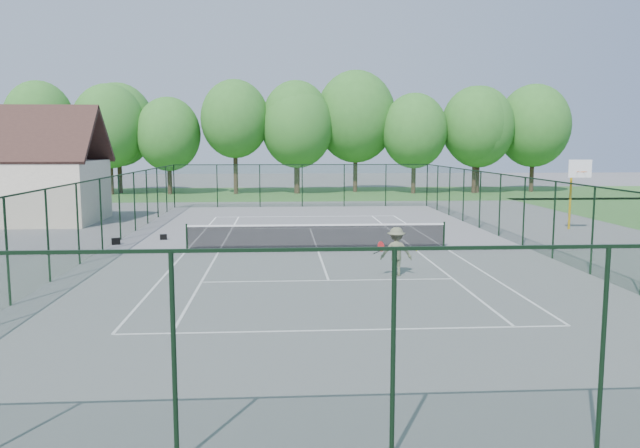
{
  "coord_description": "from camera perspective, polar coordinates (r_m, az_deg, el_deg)",
  "views": [
    {
      "loc": [
        -1.54,
        -26.25,
        4.4
      ],
      "look_at": [
        0.0,
        -2.0,
        1.3
      ],
      "focal_mm": 35.0,
      "sensor_mm": 36.0,
      "label": 1
    }
  ],
  "objects": [
    {
      "name": "tennis_net",
      "position": [
        26.57,
        -0.27,
        -1.0
      ],
      "size": [
        11.08,
        0.08,
        1.1
      ],
      "color": "black",
      "rests_on": "ground"
    },
    {
      "name": "tree_line_far",
      "position": [
        56.3,
        -2.09,
        8.88
      ],
      "size": [
        39.4,
        6.4,
        9.7
      ],
      "color": "#442E21",
      "rests_on": "ground"
    },
    {
      "name": "basketball_goal",
      "position": [
        34.49,
        22.34,
        3.68
      ],
      "size": [
        1.2,
        1.43,
        3.65
      ],
      "color": "gold",
      "rests_on": "ground"
    },
    {
      "name": "utility_building",
      "position": [
        39.05,
        -25.45,
        4.69
      ],
      "size": [
        8.6,
        6.27,
        6.63
      ],
      "color": "beige",
      "rests_on": "ground"
    },
    {
      "name": "sports_bag_b",
      "position": [
        29.96,
        -14.12,
        -1.16
      ],
      "size": [
        0.35,
        0.26,
        0.25
      ],
      "primitive_type": "cube",
      "rotation": [
        0.0,
        0.0,
        0.22
      ],
      "color": "black",
      "rests_on": "ground"
    },
    {
      "name": "court_lines",
      "position": [
        26.66,
        -0.27,
        -2.22
      ],
      "size": [
        11.05,
        23.85,
        0.01
      ],
      "color": "white",
      "rests_on": "ground"
    },
    {
      "name": "grass_far",
      "position": [
        56.45,
        -2.06,
        2.8
      ],
      "size": [
        80.0,
        16.0,
        0.01
      ],
      "primitive_type": "cube",
      "color": "#447E34",
      "rests_on": "ground"
    },
    {
      "name": "sports_bag_a",
      "position": [
        29.06,
        -18.16,
        -1.51
      ],
      "size": [
        0.42,
        0.33,
        0.29
      ],
      "primitive_type": "cube",
      "rotation": [
        0.0,
        0.0,
        0.34
      ],
      "color": "black",
      "rests_on": "ground"
    },
    {
      "name": "ground",
      "position": [
        26.66,
        -0.27,
        -2.23
      ],
      "size": [
        140.0,
        140.0,
        0.0
      ],
      "primitive_type": "plane",
      "color": "slate",
      "rests_on": "ground"
    },
    {
      "name": "fence_enclosure",
      "position": [
        26.45,
        -0.27,
        1.11
      ],
      "size": [
        18.05,
        36.05,
        3.02
      ],
      "color": "#1B3821",
      "rests_on": "ground"
    },
    {
      "name": "tennis_player",
      "position": [
        21.19,
        6.98,
        -2.51
      ],
      "size": [
        1.69,
        0.92,
        1.64
      ],
      "color": "#5E6247",
      "rests_on": "ground"
    }
  ]
}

